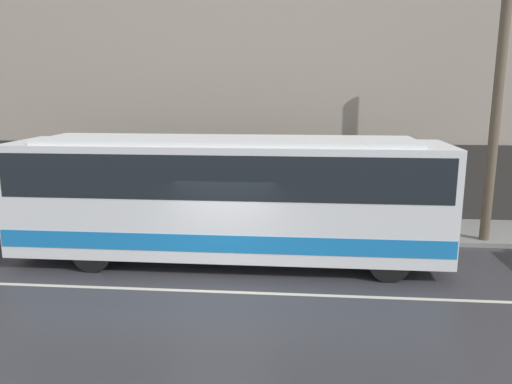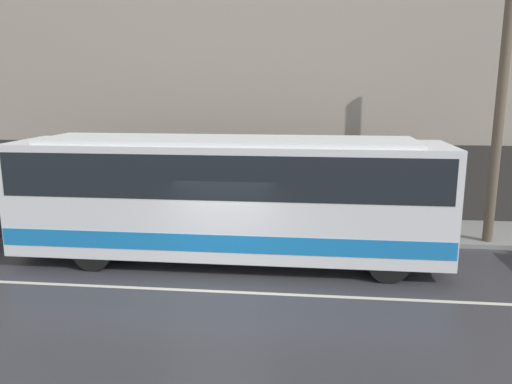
{
  "view_description": "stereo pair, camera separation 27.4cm",
  "coord_description": "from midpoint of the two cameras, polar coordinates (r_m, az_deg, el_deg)",
  "views": [
    {
      "loc": [
        1.85,
        -10.98,
        4.76
      ],
      "look_at": [
        0.67,
        2.18,
        1.99
      ],
      "focal_mm": 35.0,
      "sensor_mm": 36.0,
      "label": 1
    },
    {
      "loc": [
        2.12,
        -10.96,
        4.76
      ],
      "look_at": [
        0.67,
        2.18,
        1.99
      ],
      "focal_mm": 35.0,
      "sensor_mm": 36.0,
      "label": 2
    }
  ],
  "objects": [
    {
      "name": "sidewalk",
      "position": [
        17.2,
        -0.56,
        -3.96
      ],
      "size": [
        60.0,
        2.92,
        0.14
      ],
      "color": "gray",
      "rests_on": "ground_plane"
    },
    {
      "name": "transit_bus",
      "position": [
        13.61,
        -2.71,
        -0.12
      ],
      "size": [
        11.67,
        2.58,
        3.44
      ],
      "color": "white",
      "rests_on": "ground_plane"
    },
    {
      "name": "building_facade",
      "position": [
        18.21,
        0.03,
        16.83
      ],
      "size": [
        60.0,
        0.35,
        13.09
      ],
      "color": "gray",
      "rests_on": "ground_plane"
    },
    {
      "name": "pedestrian_waiting",
      "position": [
        16.88,
        -9.38,
        -1.47
      ],
      "size": [
        0.36,
        0.36,
        1.66
      ],
      "color": "#1E5933",
      "rests_on": "sidewalk"
    },
    {
      "name": "ground_plane",
      "position": [
        12.12,
        -3.7,
        -11.29
      ],
      "size": [
        60.0,
        60.0,
        0.0
      ],
      "primitive_type": "plane",
      "color": "#333338"
    },
    {
      "name": "lane_stripe",
      "position": [
        12.12,
        -3.7,
        -11.27
      ],
      "size": [
        54.0,
        0.14,
        0.01
      ],
      "color": "beige",
      "rests_on": "ground_plane"
    },
    {
      "name": "utility_pole_near",
      "position": [
        16.41,
        26.48,
        7.72
      ],
      "size": [
        0.29,
        0.29,
        7.57
      ],
      "color": "brown",
      "rests_on": "sidewalk"
    }
  ]
}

